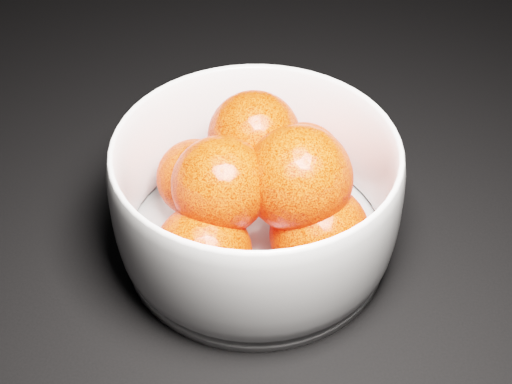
# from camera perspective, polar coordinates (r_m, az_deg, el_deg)

# --- Properties ---
(ground) EXTENTS (3.00, 3.00, 0.00)m
(ground) POSITION_cam_1_polar(r_m,az_deg,el_deg) (0.83, -14.37, 5.99)
(ground) COLOR black
(ground) RESTS_ON ground
(bowl) EXTENTS (0.25, 0.25, 0.12)m
(bowl) POSITION_cam_1_polar(r_m,az_deg,el_deg) (0.61, 0.00, -0.42)
(bowl) COLOR silver
(bowl) RESTS_ON ground
(orange_pile) EXTENTS (0.20, 0.20, 0.13)m
(orange_pile) POSITION_cam_1_polar(r_m,az_deg,el_deg) (0.60, 0.43, 0.15)
(orange_pile) COLOR #FD2D0D
(orange_pile) RESTS_ON bowl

